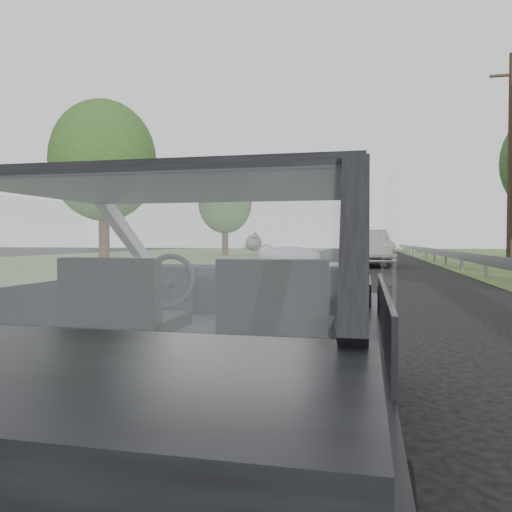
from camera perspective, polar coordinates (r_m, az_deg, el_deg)
The scene contains 11 objects.
ground at distance 2.96m, azimuth -4.81°, elevation -21.61°, with size 140.00×140.00×0.00m, color black.
subject_car at distance 2.75m, azimuth -4.85°, elevation -7.60°, with size 1.80×4.00×1.45m, color black.
dashboard at distance 3.33m, azimuth -1.63°, elevation -3.78°, with size 1.58×0.45×0.30m, color black.
driver_seat at distance 2.62m, azimuth -15.22°, elevation -4.72°, with size 0.50×0.72×0.42m, color black.
passenger_seat at distance 2.35m, azimuth 2.37°, elevation -5.38°, with size 0.50×0.72×0.42m, color black.
steering_wheel at distance 3.17m, azimuth -9.99°, elevation -2.82°, with size 0.36×0.36×0.04m, color black.
cat at distance 3.25m, azimuth 3.86°, elevation 0.08°, with size 0.52×0.16×0.23m, color slate.
other_car at distance 23.51m, azimuth 12.49°, elevation 0.93°, with size 1.99×5.05×1.66m, color silver.
utility_pole at distance 23.25m, azimuth 27.16°, elevation 9.58°, with size 0.29×0.29×8.79m, color #2F221B.
tree_5 at distance 25.75m, azimuth -17.02°, elevation 7.80°, with size 5.14×5.14×7.79m, color #213E1A, non-canonical shape.
tree_6 at distance 38.90m, azimuth -3.56°, elevation 4.73°, with size 4.16×4.16×6.31m, color #213E1A, non-canonical shape.
Camera 1 is at (0.81, -2.59, 1.17)m, focal length 35.00 mm.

